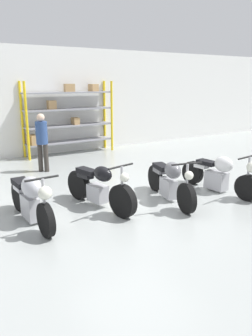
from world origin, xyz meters
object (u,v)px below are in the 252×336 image
object	(u,v)px
motorcycle_black	(99,187)
motorcycle_white	(219,175)
shelving_rack	(67,117)
motorcycle_grey	(170,181)
motorcycle_silver	(31,198)
person_browsing	(42,138)

from	to	relation	value
motorcycle_black	motorcycle_white	xyz separation A→B (m)	(2.79, -0.58, -0.02)
shelving_rack	motorcycle_grey	xyz separation A→B (m)	(0.04, -5.54, -0.85)
motorcycle_grey	motorcycle_black	bearing A→B (deg)	-94.57
shelving_rack	motorcycle_black	distance (m)	5.36
shelving_rack	motorcycle_silver	xyz separation A→B (m)	(-2.77, -5.13, -0.83)
motorcycle_silver	motorcycle_black	distance (m)	1.37
motorcycle_white	person_browsing	xyz separation A→B (m)	(-2.87, 3.85, 0.55)
shelving_rack	motorcycle_silver	world-z (taller)	shelving_rack
motorcycle_white	motorcycle_grey	bearing A→B (deg)	-102.66
shelving_rack	motorcycle_black	xyz separation A→B (m)	(-1.40, -5.10, -0.87)
motorcycle_silver	motorcycle_grey	distance (m)	2.85
motorcycle_silver	motorcycle_black	xyz separation A→B (m)	(1.37, 0.02, -0.05)
motorcycle_white	person_browsing	world-z (taller)	person_browsing
motorcycle_silver	person_browsing	size ratio (longest dim) A/B	1.22
motorcycle_black	motorcycle_grey	size ratio (longest dim) A/B	0.98
motorcycle_grey	motorcycle_white	bearing A→B (deg)	96.38
shelving_rack	motorcycle_grey	distance (m)	5.61
motorcycle_grey	motorcycle_white	distance (m)	1.35
motorcycle_silver	person_browsing	bearing A→B (deg)	155.19
motorcycle_black	motorcycle_white	size ratio (longest dim) A/B	0.96
motorcycle_silver	person_browsing	xyz separation A→B (m)	(1.29, 3.29, 0.48)
motorcycle_black	motorcycle_white	bearing A→B (deg)	66.15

